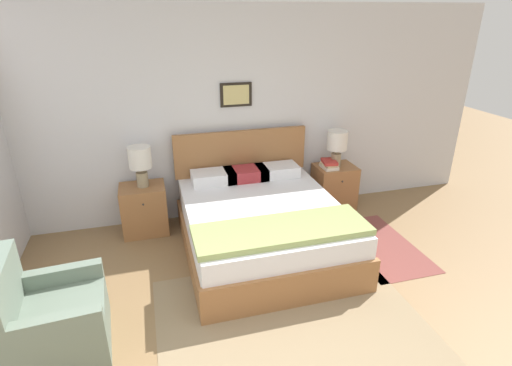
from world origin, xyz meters
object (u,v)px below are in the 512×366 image
at_px(bed, 262,224).
at_px(nightstand_by_door, 334,187).
at_px(table_lamp_by_door, 337,143).
at_px(armchair, 51,320).
at_px(nightstand_near_window, 144,209).
at_px(table_lamp_near_window, 140,161).

relative_size(bed, nightstand_by_door, 3.36).
xyz_separation_m(nightstand_by_door, table_lamp_by_door, (-0.00, 0.00, 0.62)).
height_order(armchair, nightstand_near_window, armchair).
xyz_separation_m(bed, nightstand_near_window, (-1.25, 0.77, -0.02)).
height_order(armchair, table_lamp_near_window, table_lamp_near_window).
relative_size(bed, armchair, 2.37).
bearing_deg(nightstand_by_door, armchair, -151.95).
distance_m(bed, armchair, 2.20).
bearing_deg(nightstand_by_door, nightstand_near_window, 180.00).
bearing_deg(nightstand_by_door, table_lamp_by_door, 136.99).
distance_m(nightstand_near_window, table_lamp_by_door, 2.57).
bearing_deg(table_lamp_near_window, bed, -32.30).
bearing_deg(table_lamp_by_door, table_lamp_near_window, 180.00).
relative_size(nightstand_by_door, table_lamp_near_window, 1.23).
distance_m(bed, nightstand_near_window, 1.47).
relative_size(nightstand_near_window, table_lamp_near_window, 1.23).
bearing_deg(nightstand_near_window, armchair, -113.17).
bearing_deg(nightstand_by_door, bed, -148.25).
relative_size(armchair, table_lamp_by_door, 1.75).
distance_m(nightstand_near_window, nightstand_by_door, 2.50).
height_order(bed, armchair, bed).
xyz_separation_m(bed, armchair, (-1.99, -0.95, -0.04)).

